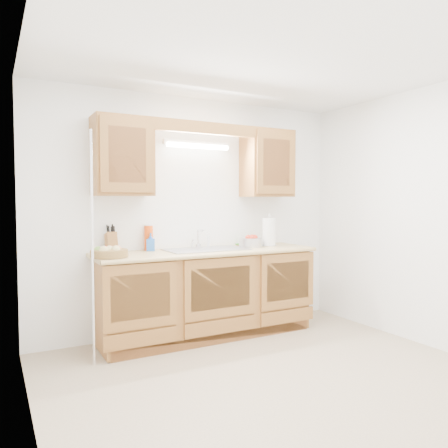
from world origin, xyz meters
TOP-DOWN VIEW (x-y plane):
  - room at (0.00, 0.00)m, footprint 3.52×3.50m
  - base_cabinets at (0.00, 1.20)m, footprint 2.20×0.60m
  - countertop at (0.00, 1.19)m, footprint 2.30×0.63m
  - upper_cabinet_left at (-0.83, 1.33)m, footprint 0.55×0.33m
  - upper_cabinet_right at (0.83, 1.33)m, footprint 0.55×0.33m
  - valance at (0.00, 1.19)m, footprint 2.20×0.05m
  - fluorescent_fixture at (0.00, 1.42)m, footprint 0.76×0.08m
  - sink at (0.00, 1.21)m, footprint 0.84×0.46m
  - wire_shelf_pole at (-1.20, 0.94)m, footprint 0.03×0.03m
  - outlet_plate at (0.95, 1.49)m, footprint 0.08×0.01m
  - fruit_basket at (-1.03, 1.07)m, footprint 0.40×0.40m
  - knife_block at (-0.93, 1.41)m, footprint 0.11×0.17m
  - orange_canister at (-0.54, 1.44)m, footprint 0.11×0.11m
  - soap_bottle at (-0.54, 1.38)m, footprint 0.11×0.11m
  - sponge at (0.54, 1.44)m, footprint 0.11×0.08m
  - paper_towel at (0.78, 1.21)m, footprint 0.18×0.18m
  - apple_bowl at (0.55, 1.23)m, footprint 0.31×0.31m

SIDE VIEW (x-z plane):
  - base_cabinets at x=0.00m, z-range 0.01..0.87m
  - sink at x=0.00m, z-range 0.65..1.01m
  - countertop at x=0.00m, z-range 0.86..0.90m
  - sponge at x=0.54m, z-range 0.90..0.92m
  - fruit_basket at x=-1.03m, z-range 0.89..1.00m
  - apple_bowl at x=0.55m, z-range 0.89..1.03m
  - soap_bottle at x=-0.54m, z-range 0.90..1.08m
  - wire_shelf_pole at x=-1.20m, z-range 0.00..2.00m
  - knife_block at x=-0.93m, z-range 0.86..1.15m
  - orange_canister at x=-0.54m, z-range 0.90..1.16m
  - paper_towel at x=0.78m, z-range 0.87..1.24m
  - outlet_plate at x=0.95m, z-range 1.09..1.21m
  - room at x=0.00m, z-range 0.00..2.50m
  - upper_cabinet_left at x=-0.83m, z-range 1.45..2.20m
  - upper_cabinet_right at x=0.83m, z-range 1.45..2.20m
  - fluorescent_fixture at x=0.00m, z-range 1.96..2.04m
  - valance at x=0.00m, z-range 2.08..2.20m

